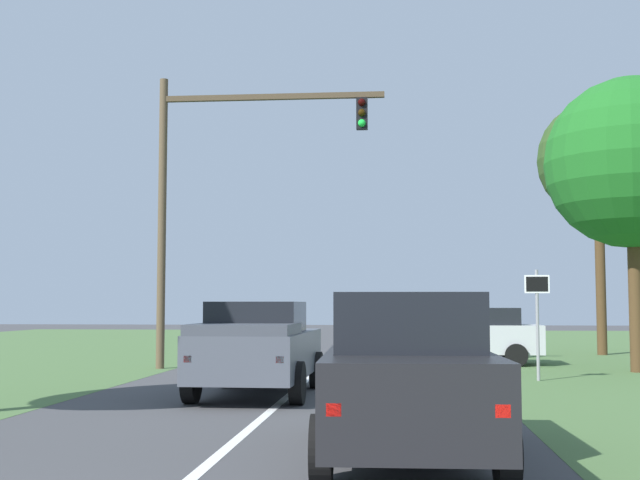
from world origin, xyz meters
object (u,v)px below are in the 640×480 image
traffic_light (215,179)px  pickup_truck_lead (258,347)px  oak_tree_right (632,163)px  crossing_suv_far (468,334)px  keep_moving_sign (537,310)px  extra_tree_1 (598,160)px  red_suv_near (406,371)px

traffic_light → pickup_truck_lead: bearing=-70.7°
pickup_truck_lead → traffic_light: traffic_light is taller
oak_tree_right → crossing_suv_far: bearing=148.1°
keep_moving_sign → traffic_light: bearing=160.9°
traffic_light → oak_tree_right: traffic_light is taller
pickup_truck_lead → extra_tree_1: (10.29, 14.78, 6.20)m
traffic_light → crossing_suv_far: size_ratio=1.86×
traffic_light → crossing_suv_far: (7.40, 2.60, -4.54)m
pickup_truck_lead → traffic_light: size_ratio=0.60×
traffic_light → extra_tree_1: 15.05m
traffic_light → keep_moving_sign: bearing=-19.1°
traffic_light → crossing_suv_far: bearing=19.3°
red_suv_near → crossing_suv_far: red_suv_near is taller
pickup_truck_lead → keep_moving_sign: (6.20, 3.90, 0.73)m
traffic_light → red_suv_near: bearing=-68.5°
keep_moving_sign → crossing_suv_far: (-1.21, 5.59, -0.79)m
keep_moving_sign → crossing_suv_far: bearing=102.2°
oak_tree_right → crossing_suv_far: 7.02m
pickup_truck_lead → crossing_suv_far: size_ratio=1.11×
pickup_truck_lead → traffic_light: 8.57m
pickup_truck_lead → extra_tree_1: size_ratio=0.54×
oak_tree_right → extra_tree_1: extra_tree_1 is taller
red_suv_near → crossing_suv_far: 16.23m
traffic_light → crossing_suv_far: 9.07m
traffic_light → crossing_suv_far: traffic_light is taller
oak_tree_right → red_suv_near: bearing=-115.6°
extra_tree_1 → oak_tree_right: bearing=-96.9°
keep_moving_sign → oak_tree_right: 5.86m
oak_tree_right → extra_tree_1: size_ratio=0.86×
traffic_light → extra_tree_1: size_ratio=0.90×
keep_moving_sign → pickup_truck_lead: bearing=-147.9°
pickup_truck_lead → oak_tree_right: oak_tree_right is taller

